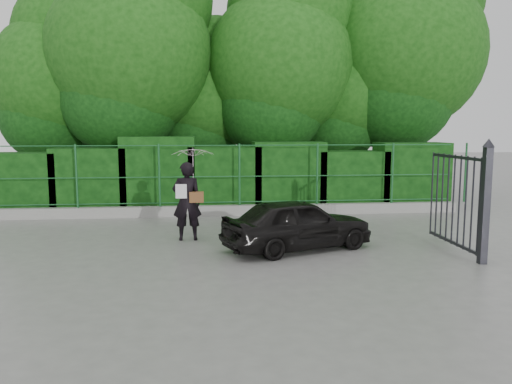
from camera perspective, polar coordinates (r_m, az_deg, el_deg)
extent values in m
plane|color=gray|center=(10.24, -2.38, -7.09)|extent=(80.00, 80.00, 0.00)
cube|color=#9E9E99|center=(14.61, -3.45, -2.13)|extent=(14.00, 0.25, 0.30)
cylinder|color=#1C582A|center=(14.91, -19.83, 1.71)|extent=(0.06, 0.06, 1.80)
cylinder|color=#1C582A|center=(14.53, -10.99, 1.87)|extent=(0.06, 0.06, 1.80)
cylinder|color=#1C582A|center=(14.50, -1.90, 1.99)|extent=(0.06, 0.06, 1.80)
cylinder|color=#1C582A|center=(14.83, 7.00, 2.06)|extent=(0.06, 0.06, 1.80)
cylinder|color=#1C582A|center=(15.51, 15.33, 2.08)|extent=(0.06, 0.06, 1.80)
cylinder|color=#1C582A|center=(16.47, 22.81, 2.07)|extent=(0.06, 0.06, 1.80)
cylinder|color=#1C582A|center=(14.57, -3.46, -1.16)|extent=(13.60, 0.03, 0.03)
cylinder|color=#1C582A|center=(14.48, -3.48, 1.78)|extent=(13.60, 0.03, 0.03)
cylinder|color=#1C582A|center=(14.42, -3.51, 5.34)|extent=(13.60, 0.03, 0.03)
cube|color=black|center=(16.41, -25.06, 0.91)|extent=(2.20, 1.20, 1.82)
cube|color=black|center=(15.86, -18.23, 1.28)|extent=(2.20, 1.20, 1.95)
cube|color=black|center=(15.53, -11.03, 2.02)|extent=(2.20, 1.20, 2.29)
cube|color=black|center=(15.49, -3.63, 1.56)|extent=(2.20, 1.20, 1.99)
cube|color=black|center=(15.69, 3.69, 1.87)|extent=(2.20, 1.20, 2.12)
cube|color=black|center=(16.15, 10.70, 1.39)|extent=(2.20, 1.20, 1.83)
cube|color=black|center=(16.82, 17.27, 1.86)|extent=(2.20, 1.20, 2.08)
cylinder|color=black|center=(18.58, -21.23, 4.76)|extent=(0.36, 0.36, 3.75)
sphere|color=#14470F|center=(18.63, -21.56, 11.69)|extent=(4.50, 4.50, 4.50)
cylinder|color=black|center=(17.28, -13.94, 6.13)|extent=(0.36, 0.36, 4.50)
sphere|color=#14470F|center=(17.44, -14.22, 15.03)|extent=(5.40, 5.40, 5.40)
cylinder|color=black|center=(18.43, -5.56, 4.43)|extent=(0.36, 0.36, 3.25)
sphere|color=#14470F|center=(18.43, -5.64, 10.49)|extent=(3.90, 3.90, 3.90)
cylinder|color=black|center=(17.60, 2.64, 5.95)|extent=(0.36, 0.36, 4.25)
sphere|color=#14470F|center=(17.72, 2.69, 14.22)|extent=(5.10, 5.10, 5.10)
cylinder|color=black|center=(18.82, 9.90, 4.80)|extent=(0.36, 0.36, 3.50)
sphere|color=#14470F|center=(18.85, 10.04, 11.19)|extent=(4.20, 4.20, 4.20)
cylinder|color=black|center=(19.07, 16.10, 6.53)|extent=(0.36, 0.36, 4.75)
sphere|color=#14470F|center=(19.25, 16.41, 15.04)|extent=(5.70, 5.70, 5.70)
cube|color=#25252B|center=(10.23, 24.70, -1.49)|extent=(0.14, 0.14, 2.20)
cone|color=#25252B|center=(10.13, 25.06, 5.12)|extent=(0.22, 0.22, 0.16)
cube|color=#25252B|center=(11.39, 21.52, -5.35)|extent=(0.05, 2.00, 0.06)
cube|color=#25252B|center=(11.15, 21.95, 3.72)|extent=(0.05, 2.00, 0.06)
cylinder|color=#25252B|center=(10.41, 24.13, -1.60)|extent=(0.04, 0.04, 1.90)
cylinder|color=#25252B|center=(10.63, 23.47, -1.39)|extent=(0.04, 0.04, 1.90)
cylinder|color=#25252B|center=(10.84, 22.82, -1.20)|extent=(0.04, 0.04, 1.90)
cylinder|color=#25252B|center=(11.06, 22.21, -1.01)|extent=(0.04, 0.04, 1.90)
cylinder|color=#25252B|center=(11.28, 21.61, -0.83)|extent=(0.04, 0.04, 1.90)
cylinder|color=#25252B|center=(11.50, 21.04, -0.65)|extent=(0.04, 0.04, 1.90)
cylinder|color=#25252B|center=(11.72, 20.49, -0.48)|extent=(0.04, 0.04, 1.90)
cylinder|color=#25252B|center=(11.94, 19.97, -0.32)|extent=(0.04, 0.04, 1.90)
cylinder|color=#25252B|center=(12.17, 19.46, -0.17)|extent=(0.04, 0.04, 1.90)
imported|color=black|center=(11.43, -7.90, -1.05)|extent=(0.67, 0.45, 1.79)
imported|color=white|center=(11.39, -7.20, 2.91)|extent=(0.95, 0.97, 0.87)
cube|color=brown|center=(11.33, -6.81, -0.58)|extent=(0.32, 0.15, 0.24)
cube|color=white|center=(11.28, -8.55, 0.08)|extent=(0.25, 0.02, 0.32)
imported|color=black|center=(10.55, 4.78, -3.63)|extent=(3.47, 2.35, 1.10)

